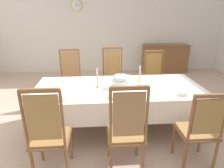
# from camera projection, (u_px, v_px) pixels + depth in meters

# --- Properties ---
(ground) EXTENTS (7.50, 6.52, 0.04)m
(ground) POSITION_uv_depth(u_px,v_px,m) (117.00, 121.00, 3.58)
(ground) COLOR tan
(back_wall) EXTENTS (7.50, 0.08, 3.25)m
(back_wall) POSITION_uv_depth(u_px,v_px,m) (107.00, 20.00, 6.11)
(back_wall) COLOR silver
(back_wall) RESTS_ON ground
(dining_table) EXTENTS (2.65, 1.15, 0.73)m
(dining_table) POSITION_uv_depth(u_px,v_px,m) (119.00, 91.00, 3.15)
(dining_table) COLOR brown
(dining_table) RESTS_ON ground
(tablecloth) EXTENTS (2.67, 1.17, 0.35)m
(tablecloth) POSITION_uv_depth(u_px,v_px,m) (118.00, 92.00, 3.15)
(tablecloth) COLOR white
(tablecloth) RESTS_ON dining_table
(chair_south_a) EXTENTS (0.44, 0.42, 1.17)m
(chair_south_a) POSITION_uv_depth(u_px,v_px,m) (49.00, 133.00, 2.19)
(chair_south_a) COLOR brown
(chair_south_a) RESTS_ON ground
(chair_north_a) EXTENTS (0.44, 0.42, 1.16)m
(chair_north_a) POSITION_uv_depth(u_px,v_px,m) (70.00, 78.00, 4.04)
(chair_north_a) COLOR brown
(chair_north_a) RESTS_ON ground
(chair_south_b) EXTENTS (0.44, 0.42, 1.17)m
(chair_south_b) POSITION_uv_depth(u_px,v_px,m) (127.00, 130.00, 2.25)
(chair_south_b) COLOR brown
(chair_south_b) RESTS_ON ground
(chair_north_b) EXTENTS (0.44, 0.42, 1.19)m
(chair_north_b) POSITION_uv_depth(u_px,v_px,m) (113.00, 77.00, 4.10)
(chair_north_b) COLOR brown
(chair_north_b) RESTS_ON ground
(chair_south_c) EXTENTS (0.44, 0.42, 1.05)m
(chair_south_c) POSITION_uv_depth(u_px,v_px,m) (199.00, 129.00, 2.34)
(chair_south_c) COLOR brown
(chair_south_c) RESTS_ON ground
(chair_north_c) EXTENTS (0.44, 0.42, 1.11)m
(chair_north_c) POSITION_uv_depth(u_px,v_px,m) (154.00, 77.00, 4.17)
(chair_north_c) COLOR brown
(chair_north_c) RESTS_ON ground
(soup_tureen) EXTENTS (0.29, 0.29, 0.23)m
(soup_tureen) POSITION_uv_depth(u_px,v_px,m) (121.00, 80.00, 3.09)
(soup_tureen) COLOR silver
(soup_tureen) RESTS_ON tablecloth
(candlestick_west) EXTENTS (0.07, 0.07, 0.31)m
(candlestick_west) POSITION_uv_depth(u_px,v_px,m) (97.00, 80.00, 3.06)
(candlestick_west) COLOR gold
(candlestick_west) RESTS_ON tablecloth
(candlestick_east) EXTENTS (0.07, 0.07, 0.34)m
(candlestick_east) POSITION_uv_depth(u_px,v_px,m) (140.00, 78.00, 3.10)
(candlestick_east) COLOR gold
(candlestick_east) RESTS_ON tablecloth
(bowl_near_left) EXTENTS (0.16, 0.16, 0.03)m
(bowl_near_left) POSITION_uv_depth(u_px,v_px,m) (61.00, 98.00, 2.65)
(bowl_near_left) COLOR silver
(bowl_near_left) RESTS_ON tablecloth
(bowl_near_right) EXTENTS (0.18, 0.18, 0.05)m
(bowl_near_right) POSITION_uv_depth(u_px,v_px,m) (128.00, 77.00, 3.52)
(bowl_near_right) COLOR silver
(bowl_near_right) RESTS_ON tablecloth
(bowl_far_left) EXTENTS (0.17, 0.17, 0.04)m
(bowl_far_left) POSITION_uv_depth(u_px,v_px,m) (114.00, 96.00, 2.72)
(bowl_far_left) COLOR silver
(bowl_far_left) RESTS_ON tablecloth
(bowl_far_right) EXTENTS (0.15, 0.15, 0.04)m
(bowl_far_right) POSITION_uv_depth(u_px,v_px,m) (183.00, 94.00, 2.80)
(bowl_far_right) COLOR silver
(bowl_far_right) RESTS_ON tablecloth
(spoon_primary) EXTENTS (0.06, 0.17, 0.01)m
(spoon_primary) POSITION_uv_depth(u_px,v_px,m) (54.00, 99.00, 2.68)
(spoon_primary) COLOR gold
(spoon_primary) RESTS_ON tablecloth
(spoon_secondary) EXTENTS (0.04, 0.18, 0.01)m
(spoon_secondary) POSITION_uv_depth(u_px,v_px,m) (134.00, 77.00, 3.56)
(spoon_secondary) COLOR gold
(spoon_secondary) RESTS_ON tablecloth
(sideboard) EXTENTS (1.44, 0.48, 0.90)m
(sideboard) POSITION_uv_depth(u_px,v_px,m) (165.00, 58.00, 6.35)
(sideboard) COLOR brown
(sideboard) RESTS_ON ground
(mounted_clock) EXTENTS (0.31, 0.06, 0.31)m
(mounted_clock) POSITION_uv_depth(u_px,v_px,m) (76.00, 5.00, 5.82)
(mounted_clock) COLOR #D1B251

